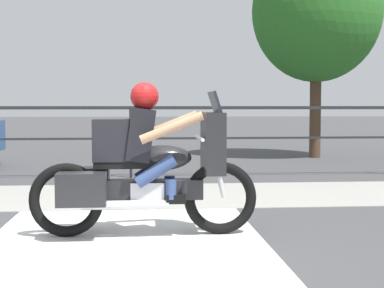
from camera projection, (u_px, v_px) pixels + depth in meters
name	position (u px, v px, depth m)	size (l,w,h in m)	color
ground_plane	(120.00, 254.00, 5.30)	(120.00, 120.00, 0.00)	#424244
sidewalk_band	(128.00, 196.00, 8.68)	(44.00, 2.40, 0.01)	#99968E
crosswalk_band	(124.00, 259.00, 5.10)	(2.74, 6.00, 0.01)	silver
fence_railing	(131.00, 122.00, 10.75)	(36.00, 0.05, 1.32)	#232326
motorcycle	(144.00, 167.00, 6.01)	(2.34, 0.76, 1.58)	black
tree_behind_sign	(317.00, 11.00, 14.72)	(3.24, 3.24, 5.48)	#473323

